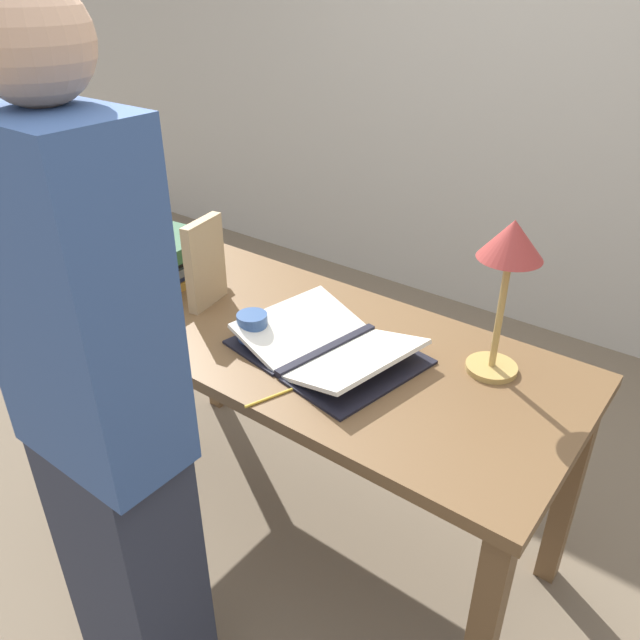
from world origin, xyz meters
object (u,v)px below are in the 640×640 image
Objects in this scene: open_book at (327,347)px; coffee_mug at (252,327)px; book_standing_upright at (205,263)px; reading_lamp at (509,257)px; pencil at (272,397)px; book_stack_tall at (168,259)px; person_reader at (104,435)px.

coffee_mug reaches higher than open_book.
book_standing_upright is 0.66× the size of reading_lamp.
book_standing_upright reaches higher than open_book.
book_standing_upright is at bearing -170.88° from open_book.
pencil is (0.01, -0.24, -0.02)m from open_book.
coffee_mug is (-0.60, -0.27, -0.28)m from reading_lamp.
open_book is at bearing -3.01° from book_stack_tall.
reading_lamp is 3.90× the size of coffee_mug.
book_standing_upright is 1.88× the size of pencil.
coffee_mug is 0.57m from person_reader.
person_reader is (0.36, -0.64, -0.06)m from book_standing_upright.
pencil is (0.70, -0.28, -0.08)m from book_stack_tall.
open_book is at bearing -153.50° from reading_lamp.
pencil is at bearing -37.57° from coffee_mug.
person_reader is (-0.11, -0.63, 0.06)m from open_book.
person_reader reaches higher than book_standing_upright.
open_book is 0.64m from person_reader.
book_standing_upright is at bearing 162.94° from coffee_mug.
reading_lamp is at bearing 49.37° from pencil.
open_book is 4.96× the size of coffee_mug.
reading_lamp is 2.85× the size of pencil.
open_book is 1.82× the size of book_stack_tall.
person_reader is (-0.50, -0.83, -0.25)m from reading_lamp.
book_stack_tall is 0.70× the size of reading_lamp.
open_book is 0.22m from coffee_mug.
pencil is at bearing -107.75° from person_reader.
pencil is (0.22, -0.17, -0.04)m from coffee_mug.
coffee_mug is at bearing 142.43° from pencil.
person_reader is at bearing -121.25° from reading_lamp.
book_stack_tall is 0.17× the size of person_reader.
book_standing_upright is 2.57× the size of coffee_mug.
pencil is at bearing -21.89° from book_stack_tall.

